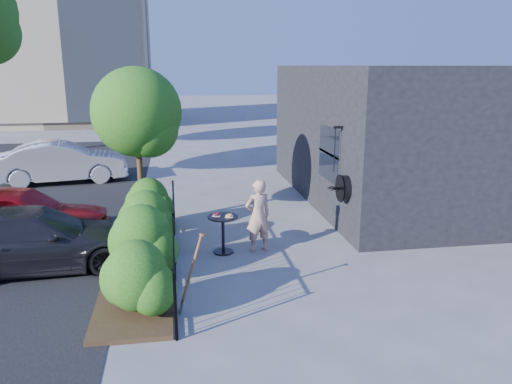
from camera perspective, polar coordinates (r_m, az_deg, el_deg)
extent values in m
plane|color=gray|center=(10.69, -1.08, -7.73)|extent=(120.00, 120.00, 0.00)
cube|color=black|center=(16.02, 16.40, 6.51)|extent=(6.00, 9.00, 4.00)
cube|color=black|center=(13.01, 8.36, 4.36)|extent=(0.04, 1.60, 1.40)
cube|color=black|center=(13.02, 8.38, 4.36)|extent=(0.05, 1.70, 0.06)
cylinder|color=black|center=(11.71, 10.05, 0.44)|extent=(0.18, 0.60, 0.60)
cylinder|color=black|center=(11.67, 9.58, 0.42)|extent=(0.03, 0.64, 0.64)
cube|color=black|center=(11.93, 9.44, 7.31)|extent=(0.25, 0.06, 0.06)
cylinder|color=black|center=(11.98, 8.97, 4.70)|extent=(0.02, 0.02, 1.05)
cylinder|color=black|center=(7.64, -9.20, -12.83)|extent=(0.05, 0.05, 1.10)
cylinder|color=black|center=(10.40, -9.33, -5.33)|extent=(0.05, 0.05, 1.10)
cylinder|color=black|center=(13.27, -9.41, -1.02)|extent=(0.05, 0.05, 1.10)
cube|color=black|center=(10.24, -9.44, -2.64)|extent=(0.03, 6.00, 0.03)
cube|color=black|center=(10.56, -9.23, -7.63)|extent=(0.03, 6.00, 0.03)
cylinder|color=black|center=(7.73, -9.20, -12.49)|extent=(0.02, 0.02, 1.04)
cylinder|color=black|center=(7.91, -9.22, -11.84)|extent=(0.02, 0.02, 1.04)
cylinder|color=black|center=(8.09, -9.23, -11.22)|extent=(0.02, 0.02, 1.04)
cylinder|color=black|center=(8.27, -9.24, -10.63)|extent=(0.02, 0.02, 1.04)
cylinder|color=black|center=(8.45, -9.25, -10.06)|extent=(0.02, 0.02, 1.04)
cylinder|color=black|center=(8.63, -9.26, -9.52)|extent=(0.02, 0.02, 1.04)
cylinder|color=black|center=(8.82, -9.27, -9.00)|extent=(0.02, 0.02, 1.04)
cylinder|color=black|center=(9.00, -9.27, -8.50)|extent=(0.02, 0.02, 1.04)
cylinder|color=black|center=(9.18, -9.28, -8.02)|extent=(0.02, 0.02, 1.04)
cylinder|color=black|center=(9.37, -9.29, -7.56)|extent=(0.02, 0.02, 1.04)
cylinder|color=black|center=(9.56, -9.30, -7.12)|extent=(0.02, 0.02, 1.04)
cylinder|color=black|center=(9.74, -9.31, -6.70)|extent=(0.02, 0.02, 1.04)
cylinder|color=black|center=(9.93, -9.31, -6.29)|extent=(0.02, 0.02, 1.04)
cylinder|color=black|center=(10.12, -9.32, -5.89)|extent=(0.02, 0.02, 1.04)
cylinder|color=black|center=(10.31, -9.33, -5.51)|extent=(0.02, 0.02, 1.04)
cylinder|color=black|center=(10.50, -9.33, -5.15)|extent=(0.02, 0.02, 1.04)
cylinder|color=black|center=(10.68, -9.34, -4.79)|extent=(0.02, 0.02, 1.04)
cylinder|color=black|center=(10.87, -9.35, -4.45)|extent=(0.02, 0.02, 1.04)
cylinder|color=black|center=(11.06, -9.35, -4.12)|extent=(0.02, 0.02, 1.04)
cylinder|color=black|center=(11.25, -9.36, -3.81)|extent=(0.02, 0.02, 1.04)
cylinder|color=black|center=(11.44, -9.36, -3.50)|extent=(0.02, 0.02, 1.04)
cylinder|color=black|center=(11.64, -9.37, -3.20)|extent=(0.02, 0.02, 1.04)
cylinder|color=black|center=(11.83, -9.37, -2.91)|extent=(0.02, 0.02, 1.04)
cylinder|color=black|center=(12.02, -9.38, -2.63)|extent=(0.02, 0.02, 1.04)
cylinder|color=black|center=(12.21, -9.38, -2.36)|extent=(0.02, 0.02, 1.04)
cylinder|color=black|center=(12.40, -9.39, -2.10)|extent=(0.02, 0.02, 1.04)
cylinder|color=black|center=(12.59, -9.39, -1.85)|extent=(0.02, 0.02, 1.04)
cylinder|color=black|center=(12.79, -9.40, -1.60)|extent=(0.02, 0.02, 1.04)
cylinder|color=black|center=(12.98, -9.40, -1.36)|extent=(0.02, 0.02, 1.04)
cylinder|color=black|center=(13.17, -9.40, -1.13)|extent=(0.02, 0.02, 1.04)
cube|color=#382616|center=(10.61, -13.04, -8.06)|extent=(1.30, 6.00, 0.08)
ellipsoid|color=#1C5513|center=(8.32, -13.47, -9.54)|extent=(1.10, 1.10, 1.24)
ellipsoid|color=#1C5513|center=(9.81, -12.87, -5.79)|extent=(1.10, 1.10, 1.24)
ellipsoid|color=#1C5513|center=(11.23, -12.45, -3.19)|extent=(1.10, 1.10, 1.24)
ellipsoid|color=#1C5513|center=(12.57, -12.15, -1.30)|extent=(1.10, 1.10, 1.24)
cylinder|color=#3F2B19|center=(12.95, -13.06, 1.39)|extent=(0.14, 0.14, 2.40)
sphere|color=#1C5513|center=(12.69, -13.47, 8.62)|extent=(2.20, 2.20, 2.20)
sphere|color=#1C5513|center=(12.51, -12.07, 7.10)|extent=(1.43, 1.43, 1.43)
cylinder|color=black|center=(10.83, -3.81, -2.85)|extent=(0.67, 0.67, 0.03)
cylinder|color=black|center=(10.96, -3.78, -4.90)|extent=(0.07, 0.07, 0.80)
cylinder|color=black|center=(11.10, -3.74, -6.83)|extent=(0.44, 0.44, 0.03)
cube|color=white|center=(10.87, -4.55, -2.70)|extent=(0.20, 0.20, 0.01)
cube|color=white|center=(10.78, -3.08, -2.82)|extent=(0.20, 0.20, 0.01)
torus|color=#510D18|center=(10.86, -4.55, -2.56)|extent=(0.15, 0.15, 0.05)
torus|color=tan|center=(10.77, -3.08, -2.68)|extent=(0.15, 0.15, 0.05)
imported|color=tan|center=(10.91, 0.23, -2.75)|extent=(0.67, 0.53, 1.62)
cylinder|color=brown|center=(8.35, -7.36, -8.79)|extent=(0.41, 0.05, 1.23)
cube|color=gray|center=(8.62, -8.46, -12.81)|extent=(0.10, 0.18, 0.26)
cylinder|color=brown|center=(8.14, -6.13, -4.85)|extent=(0.11, 0.10, 0.06)
imported|color=maroon|center=(12.47, -25.91, -2.53)|extent=(4.29, 2.04, 1.42)
imported|color=silver|center=(18.75, -21.27, 3.21)|extent=(4.55, 2.16, 1.44)
imported|color=black|center=(10.98, -23.97, -4.94)|extent=(4.44, 2.13, 1.25)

